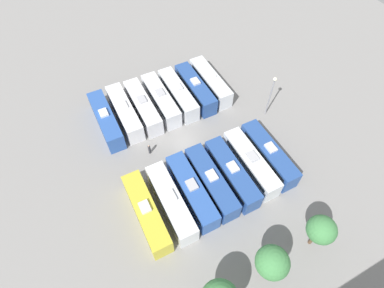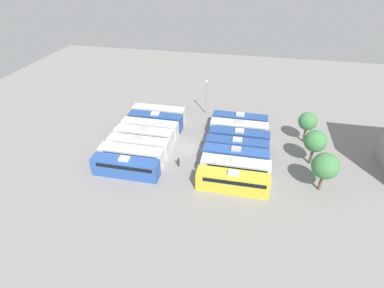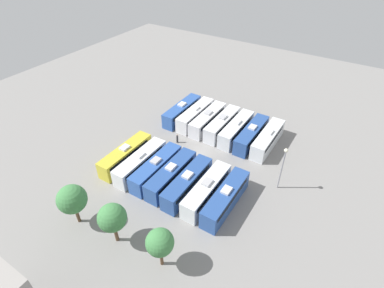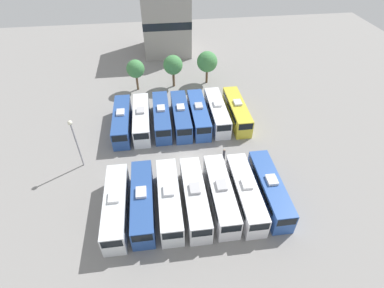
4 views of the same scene
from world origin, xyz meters
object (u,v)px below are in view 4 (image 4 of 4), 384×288
at_px(bus_5, 245,192).
at_px(bus_9, 162,116).
at_px(bus_12, 217,112).
at_px(bus_2, 169,199).
at_px(tree_1, 173,65).
at_px(bus_10, 181,115).
at_px(tree_0, 135,69).
at_px(bus_0, 116,205).
at_px(bus_4, 221,194).
at_px(depot_building, 166,21).
at_px(bus_1, 143,201).
at_px(bus_3, 195,197).
at_px(bus_13, 237,110).
at_px(light_pole, 74,136).
at_px(bus_7, 122,120).
at_px(bus_6, 270,188).
at_px(worker_person, 224,154).
at_px(bus_8, 142,119).
at_px(bus_11, 199,114).
at_px(tree_2, 207,62).

xyz_separation_m(bus_5, bus_9, (-9.18, 17.17, 0.00)).
relative_size(bus_9, bus_12, 1.00).
bearing_deg(bus_2, tree_1, 84.16).
relative_size(bus_10, tree_0, 1.81).
relative_size(bus_0, bus_4, 1.00).
bearing_deg(depot_building, bus_1, -97.42).
xyz_separation_m(bus_0, bus_12, (15.29, 17.26, 0.00)).
xyz_separation_m(bus_3, depot_building, (-0.13, 46.69, 5.11)).
height_order(bus_13, light_pole, light_pole).
bearing_deg(tree_1, bus_7, -126.28).
bearing_deg(bus_0, bus_6, 0.58).
height_order(bus_9, worker_person, bus_9).
relative_size(bus_8, bus_10, 1.00).
bearing_deg(worker_person, tree_0, 120.06).
height_order(bus_3, bus_8, same).
distance_m(bus_6, worker_person, 8.65).
distance_m(bus_1, bus_8, 16.63).
bearing_deg(bus_1, bus_9, 79.37).
bearing_deg(worker_person, bus_2, -137.43).
bearing_deg(depot_building, worker_person, -82.10).
relative_size(bus_5, bus_8, 1.00).
height_order(bus_9, tree_0, tree_0).
relative_size(bus_6, bus_12, 1.00).
bearing_deg(bus_7, bus_4, -53.21).
distance_m(bus_2, bus_10, 17.13).
distance_m(bus_3, bus_6, 9.28).
bearing_deg(bus_6, tree_0, 119.46).
height_order(bus_11, bus_13, same).
xyz_separation_m(bus_2, bus_13, (12.41, 16.99, 0.00)).
bearing_deg(tree_0, bus_3, -76.39).
relative_size(bus_9, light_pole, 1.41).
relative_size(bus_9, bus_10, 1.00).
relative_size(bus_12, worker_person, 5.93).
xyz_separation_m(bus_0, bus_11, (12.22, 17.04, 0.00)).
relative_size(bus_7, bus_8, 1.00).
bearing_deg(bus_13, tree_2, 102.42).
height_order(bus_7, tree_0, tree_0).
distance_m(bus_11, bus_12, 3.08).
distance_m(bus_3, tree_0, 29.94).
xyz_separation_m(bus_0, bus_10, (9.31, 17.01, 0.00)).
bearing_deg(worker_person, bus_11, 103.88).
relative_size(bus_0, tree_2, 1.70).
bearing_deg(bus_7, bus_5, -47.43).
bearing_deg(worker_person, bus_8, 141.65).
relative_size(bus_5, tree_0, 1.81).
height_order(bus_10, depot_building, depot_building).
distance_m(bus_2, bus_12, 19.37).
distance_m(tree_1, depot_building, 17.47).
height_order(bus_1, bus_6, same).
bearing_deg(bus_9, bus_0, -109.92).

